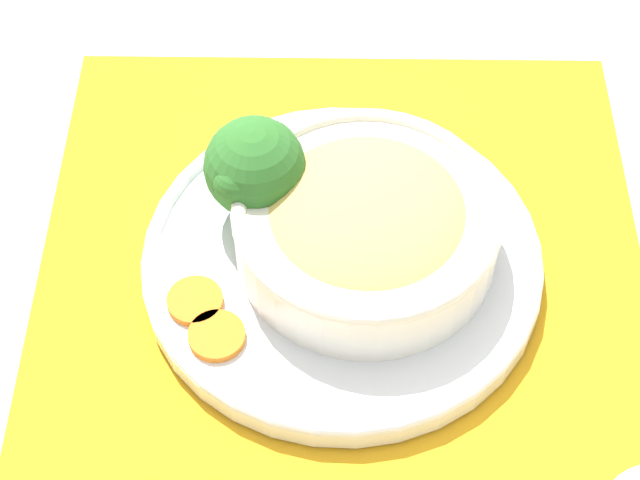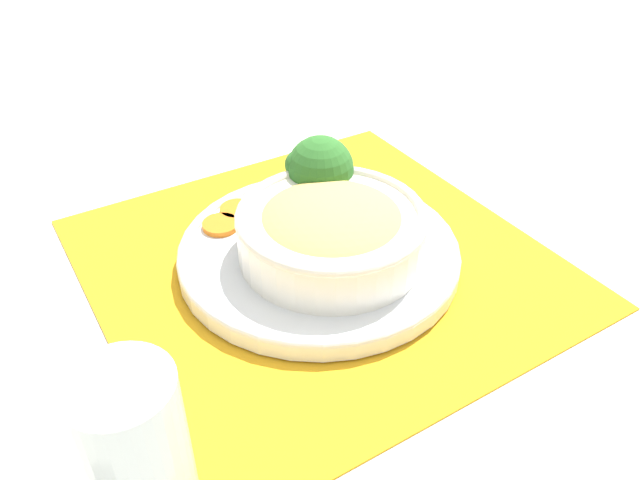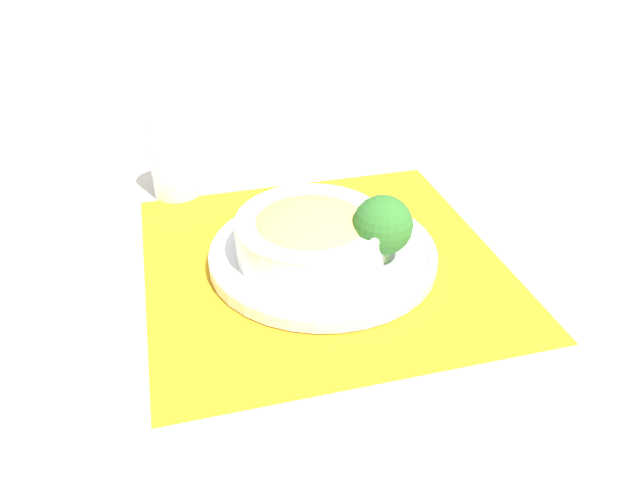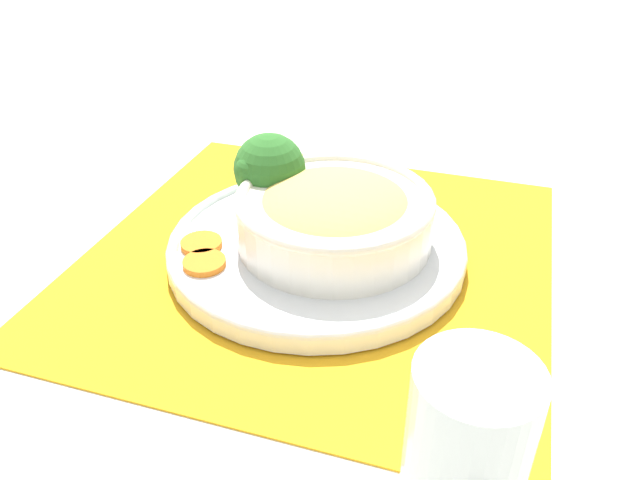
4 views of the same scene
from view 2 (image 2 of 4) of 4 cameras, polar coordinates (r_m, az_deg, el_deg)
name	(u,v)px [view 2 (image 2 of 4)]	position (r m, az deg, el deg)	size (l,w,h in m)	color
ground_plane	(319,262)	(0.65, -0.11, -2.05)	(4.00, 4.00, 0.00)	beige
placemat	(319,261)	(0.65, -0.11, -1.91)	(0.50, 0.50, 0.00)	orange
plate	(319,251)	(0.64, -0.11, -0.98)	(0.29, 0.29, 0.02)	silver
bowl	(331,229)	(0.61, 1.05, 1.02)	(0.19, 0.19, 0.06)	silver
broccoli_floret	(320,169)	(0.67, -0.02, 6.48)	(0.07, 0.07, 0.09)	#759E51
carrot_slice_near	(238,210)	(0.70, -7.53, 2.74)	(0.04, 0.04, 0.01)	orange
carrot_slice_middle	(221,225)	(0.67, -9.06, 1.37)	(0.04, 0.04, 0.01)	orange
water_glass	(136,451)	(0.44, -16.46, -18.04)	(0.07, 0.07, 0.12)	silver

